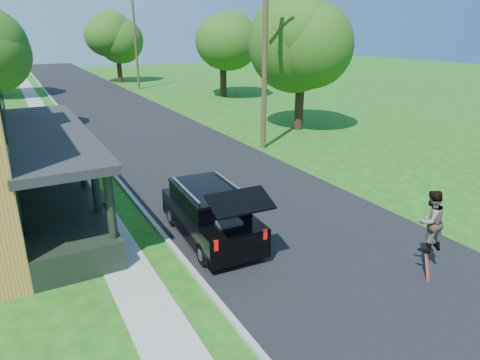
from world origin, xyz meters
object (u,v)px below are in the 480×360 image
black_suv (211,213)px  utility_pole_near (265,48)px  tree_right_near (301,40)px  skateboarder (430,221)px

black_suv → utility_pole_near: bearing=52.5°
tree_right_near → utility_pole_near: bearing=-146.5°
black_suv → utility_pole_near: utility_pole_near is taller
black_suv → skateboarder: 6.38m
black_suv → tree_right_near: 17.15m
skateboarder → tree_right_near: (7.43, 16.21, 4.14)m
tree_right_near → utility_pole_near: (-4.53, -3.00, -0.29)m
skateboarder → tree_right_near: size_ratio=0.20×
black_suv → skateboarder: (4.30, -4.66, 0.69)m
skateboarder → utility_pole_near: size_ratio=0.16×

